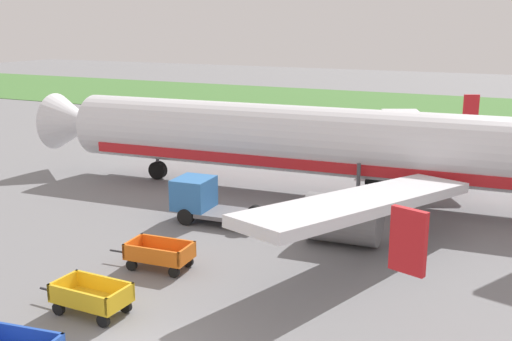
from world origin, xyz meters
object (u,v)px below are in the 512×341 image
baggage_cart_third_in_row (91,297)px  service_truck_beside_carts (203,199)px  baggage_cart_fourth_in_row (159,254)px  airplane (342,144)px

baggage_cart_third_in_row → service_truck_beside_carts: 10.15m
service_truck_beside_carts → baggage_cart_fourth_in_row: bearing=-75.5°
baggage_cart_fourth_in_row → service_truck_beside_carts: bearing=104.5°
airplane → baggage_cart_fourth_in_row: 13.09m
baggage_cart_third_in_row → airplane: bearing=79.4°
airplane → service_truck_beside_carts: (-4.78, -6.57, -1.95)m
airplane → service_truck_beside_carts: size_ratio=8.36×
airplane → service_truck_beside_carts: airplane is taller
baggage_cart_fourth_in_row → service_truck_beside_carts: (-1.51, 5.87, 0.50)m
baggage_cart_third_in_row → service_truck_beside_carts: size_ratio=0.79×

